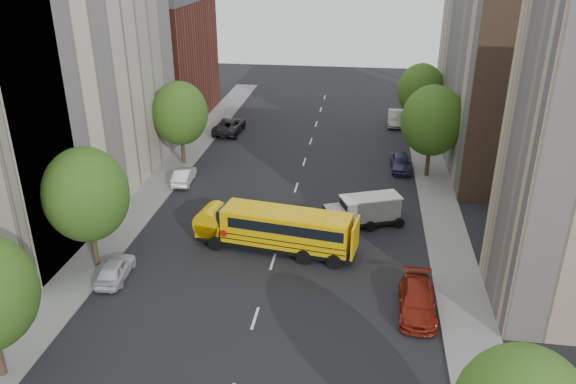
% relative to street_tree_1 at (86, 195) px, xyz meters
% --- Properties ---
extents(ground, '(120.00, 120.00, 0.00)m').
position_rel_street_tree_1_xyz_m(ground, '(11.00, 4.00, -4.95)').
color(ground, black).
rests_on(ground, ground).
extents(sidewalk_left, '(3.00, 80.00, 0.12)m').
position_rel_street_tree_1_xyz_m(sidewalk_left, '(-0.50, 9.00, -4.89)').
color(sidewalk_left, slate).
rests_on(sidewalk_left, ground).
extents(sidewalk_right, '(3.00, 80.00, 0.12)m').
position_rel_street_tree_1_xyz_m(sidewalk_right, '(22.50, 9.00, -4.89)').
color(sidewalk_right, slate).
rests_on(sidewalk_right, ground).
extents(lane_markings, '(0.15, 64.00, 0.01)m').
position_rel_street_tree_1_xyz_m(lane_markings, '(11.00, 14.00, -4.95)').
color(lane_markings, silver).
rests_on(lane_markings, ground).
extents(building_left_cream, '(10.00, 26.00, 20.00)m').
position_rel_street_tree_1_xyz_m(building_left_cream, '(-7.00, 10.00, 5.05)').
color(building_left_cream, beige).
rests_on(building_left_cream, ground).
extents(building_left_redbrick, '(10.00, 15.00, 13.00)m').
position_rel_street_tree_1_xyz_m(building_left_redbrick, '(-7.00, 32.00, 1.55)').
color(building_left_redbrick, maroon).
rests_on(building_left_redbrick, ground).
extents(building_right_far, '(10.00, 22.00, 18.00)m').
position_rel_street_tree_1_xyz_m(building_right_far, '(29.00, 24.00, 4.05)').
color(building_right_far, tan).
rests_on(building_right_far, ground).
extents(building_right_sidewall, '(10.10, 0.30, 18.00)m').
position_rel_street_tree_1_xyz_m(building_right_sidewall, '(29.00, 13.00, 4.05)').
color(building_right_sidewall, brown).
rests_on(building_right_sidewall, ground).
extents(street_tree_1, '(5.12, 5.12, 7.90)m').
position_rel_street_tree_1_xyz_m(street_tree_1, '(0.00, 0.00, 0.00)').
color(street_tree_1, '#38281C').
rests_on(street_tree_1, ground).
extents(street_tree_2, '(4.99, 4.99, 7.71)m').
position_rel_street_tree_1_xyz_m(street_tree_2, '(0.00, 18.00, -0.12)').
color(street_tree_2, '#38281C').
rests_on(street_tree_2, ground).
extents(street_tree_4, '(5.25, 5.25, 8.10)m').
position_rel_street_tree_1_xyz_m(street_tree_4, '(22.00, 18.00, 0.12)').
color(street_tree_4, '#38281C').
rests_on(street_tree_4, ground).
extents(street_tree_5, '(4.86, 4.86, 7.51)m').
position_rel_street_tree_1_xyz_m(street_tree_5, '(22.00, 30.00, -0.25)').
color(street_tree_5, '#38281C').
rests_on(street_tree_5, ground).
extents(school_bus, '(10.75, 3.97, 2.97)m').
position_rel_street_tree_1_xyz_m(school_bus, '(10.89, 3.61, -3.30)').
color(school_bus, black).
rests_on(school_bus, ground).
extents(safari_truck, '(5.58, 3.66, 2.26)m').
position_rel_street_tree_1_xyz_m(safari_truck, '(16.70, 7.91, -3.76)').
color(safari_truck, black).
rests_on(safari_truck, ground).
extents(parked_car_0, '(1.80, 3.95, 1.31)m').
position_rel_street_tree_1_xyz_m(parked_car_0, '(1.82, -1.26, -4.29)').
color(parked_car_0, silver).
rests_on(parked_car_0, ground).
extents(parked_car_1, '(1.67, 3.98, 1.28)m').
position_rel_street_tree_1_xyz_m(parked_car_1, '(1.40, 13.73, -4.31)').
color(parked_car_1, white).
rests_on(parked_car_1, ground).
extents(parked_car_2, '(2.79, 5.76, 1.58)m').
position_rel_street_tree_1_xyz_m(parked_car_2, '(2.05, 27.68, -4.16)').
color(parked_car_2, black).
rests_on(parked_car_2, ground).
extents(parked_car_3, '(2.17, 5.00, 1.43)m').
position_rel_street_tree_1_xyz_m(parked_car_3, '(19.80, -2.13, -4.24)').
color(parked_car_3, maroon).
rests_on(parked_car_3, ground).
extents(parked_car_4, '(1.82, 4.27, 1.44)m').
position_rel_street_tree_1_xyz_m(parked_car_4, '(19.80, 19.22, -4.23)').
color(parked_car_4, '#2F2E51').
rests_on(parked_car_4, ground).
extents(parked_car_5, '(1.91, 4.83, 1.56)m').
position_rel_street_tree_1_xyz_m(parked_car_5, '(19.80, 33.05, -4.17)').
color(parked_car_5, gray).
rests_on(parked_car_5, ground).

